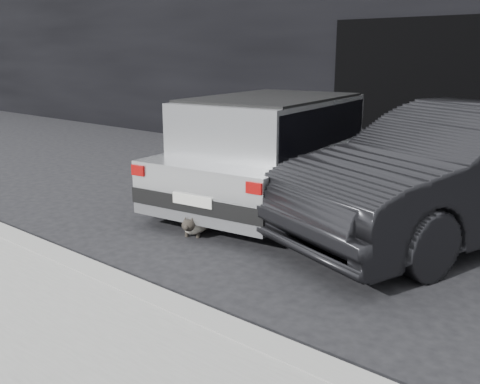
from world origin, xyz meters
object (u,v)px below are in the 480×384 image
Objects in this scene: cat_siamese at (196,224)px; cat_white at (225,203)px; second_car at (459,172)px; silver_hatchback at (276,145)px.

cat_white is (-0.17, 0.70, 0.07)m from cat_siamese.
second_car is 6.17× the size of cat_siamese.
cat_siamese is (0.11, -1.68, -0.67)m from silver_hatchback.
silver_hatchback is at bearing 168.24° from cat_white.
cat_siamese is 0.72m from cat_white.
cat_siamese is (-2.27, -1.85, -0.61)m from second_car.
silver_hatchback is 1.15m from cat_white.
cat_white is at bearing -100.84° from silver_hatchback.
silver_hatchback is 5.02× the size of cat_white.
cat_white is (-0.05, -0.98, -0.61)m from silver_hatchback.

